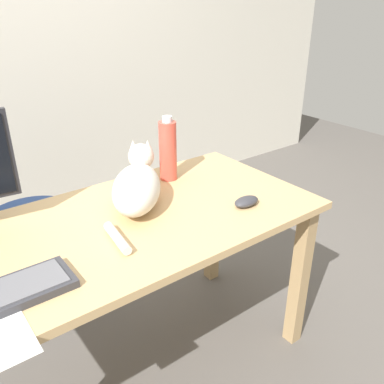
% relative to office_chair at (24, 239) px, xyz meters
% --- Properties ---
extents(ground_plane, '(8.00, 8.00, 0.00)m').
position_rel_office_chair_xyz_m(ground_plane, '(0.16, -0.71, -0.38)').
color(ground_plane, '#59544F').
extents(desk, '(1.56, 0.72, 0.73)m').
position_rel_office_chair_xyz_m(desk, '(0.16, -0.71, 0.25)').
color(desk, tan).
rests_on(desk, ground_plane).
extents(office_chair, '(0.48, 0.48, 0.90)m').
position_rel_office_chair_xyz_m(office_chair, '(0.00, 0.00, 0.00)').
color(office_chair, black).
rests_on(office_chair, ground_plane).
extents(cat, '(0.39, 0.50, 0.20)m').
position_rel_office_chair_xyz_m(cat, '(0.31, -0.61, 0.43)').
color(cat, silver).
rests_on(cat, desk).
extents(computer_mouse, '(0.11, 0.06, 0.04)m').
position_rel_office_chair_xyz_m(computer_mouse, '(0.64, -0.88, 0.37)').
color(computer_mouse, '#333338').
rests_on(computer_mouse, desk).
extents(water_bottle, '(0.08, 0.08, 0.28)m').
position_rel_office_chair_xyz_m(water_bottle, '(0.55, -0.48, 0.48)').
color(water_bottle, '#D84C3D').
rests_on(water_bottle, desk).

